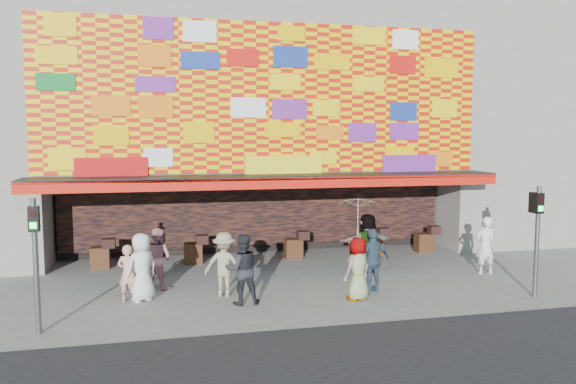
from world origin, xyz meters
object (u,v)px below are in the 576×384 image
object	(u,v)px
ped_h	(486,245)
signal_left	(35,250)
ped_g	(358,269)
parasol	(359,217)
signal_right	(537,229)
ped_a	(142,267)
ped_i	(158,258)
ped_e	(373,260)
ped_c	(242,269)
ped_b	(128,273)
ped_f	(367,243)
ped_d	(224,264)

from	to	relation	value
ped_h	signal_left	bearing A→B (deg)	14.06
signal_left	ped_h	bearing A→B (deg)	11.75
ped_g	parasol	xyz separation A→B (m)	(-0.00, 0.00, 1.38)
signal_right	ped_h	size ratio (longest dim) A/B	1.65
parasol	ped_g	bearing A→B (deg)	0.00
ped_a	ped_i	world-z (taller)	ped_a
ped_e	ped_g	distance (m)	0.91
ped_c	parasol	distance (m)	3.31
ped_e	parasol	world-z (taller)	parasol
ped_i	parasol	distance (m)	5.82
ped_b	ped_h	distance (m)	10.77
ped_a	ped_f	distance (m)	7.04
ped_c	ped_e	xyz separation A→B (m)	(3.69, 0.30, -0.03)
ped_e	ped_g	bearing A→B (deg)	28.26
signal_right	ped_d	size ratio (longest dim) A/B	1.73
signal_right	ped_b	xyz separation A→B (m)	(-10.61, 2.05, -1.10)
ped_h	ped_b	bearing A→B (deg)	5.31
signal_left	ped_b	bearing A→B (deg)	48.82
ped_d	ped_i	xyz separation A→B (m)	(-1.75, 1.22, 0.00)
ped_a	ped_b	distance (m)	0.38
ped_c	ped_f	world-z (taller)	ped_f
ped_h	ped_i	xyz separation A→B (m)	(-10.00, 0.61, -0.04)
signal_left	ped_h	xyz separation A→B (m)	(12.55, 2.61, -0.95)
ped_c	ped_f	size ratio (longest dim) A/B	0.97
signal_left	ped_f	bearing A→B (deg)	21.89
signal_left	ped_f	world-z (taller)	signal_left
ped_f	ped_g	size ratio (longest dim) A/B	1.13
ped_b	ped_e	distance (m)	6.60
ped_b	ped_d	xyz separation A→B (m)	(2.51, -0.05, 0.11)
parasol	signal_left	bearing A→B (deg)	-173.57
ped_a	ped_b	size ratio (longest dim) A/B	1.18
ped_d	signal_right	bearing A→B (deg)	-173.79
ped_i	parasol	size ratio (longest dim) A/B	0.88
signal_right	ped_c	world-z (taller)	signal_right
ped_g	parasol	world-z (taller)	parasol
ped_e	signal_left	bearing A→B (deg)	-4.45
ped_c	ped_h	bearing A→B (deg)	-170.14
signal_right	signal_left	bearing A→B (deg)	180.00
signal_right	parasol	distance (m)	4.80
ped_b	ped_c	size ratio (longest dim) A/B	0.83
ped_c	ped_b	bearing A→B (deg)	-17.20
signal_left	ped_g	size ratio (longest dim) A/B	1.79
signal_left	ped_e	bearing A→B (deg)	10.06
signal_left	signal_right	bearing A→B (deg)	0.00
signal_left	ped_d	xyz separation A→B (m)	(4.30, 2.00, -0.99)
signal_left	ped_h	distance (m)	12.85
ped_a	ped_e	world-z (taller)	ped_a
ped_i	ped_d	bearing A→B (deg)	-175.08
signal_left	ped_h	world-z (taller)	signal_left
ped_g	ped_h	world-z (taller)	ped_h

